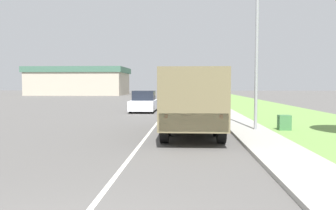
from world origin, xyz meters
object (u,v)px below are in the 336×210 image
(car_third_ahead, at_px, (165,95))
(car_fourth_ahead, at_px, (187,93))
(lamp_post, at_px, (251,45))
(military_truck, at_px, (192,98))
(car_nearest_ahead, at_px, (144,102))
(car_second_ahead, at_px, (187,99))

(car_third_ahead, distance_m, car_fourth_ahead, 15.10)
(lamp_post, bearing_deg, military_truck, -165.45)
(military_truck, bearing_deg, car_third_ahead, 95.75)
(car_nearest_ahead, distance_m, car_second_ahead, 10.30)
(military_truck, height_order, car_second_ahead, military_truck)
(car_third_ahead, bearing_deg, military_truck, -84.25)
(car_second_ahead, xyz_separation_m, car_fourth_ahead, (0.08, 27.65, 0.01))
(lamp_post, bearing_deg, car_second_ahead, 97.64)
(car_nearest_ahead, relative_size, car_second_ahead, 0.93)
(car_fourth_ahead, bearing_deg, car_second_ahead, -90.16)
(car_second_ahead, distance_m, car_fourth_ahead, 27.65)
(car_third_ahead, height_order, lamp_post, lamp_post)
(car_third_ahead, distance_m, lamp_post, 34.29)
(car_second_ahead, height_order, car_third_ahead, car_third_ahead)
(car_third_ahead, bearing_deg, lamp_post, -79.69)
(car_second_ahead, bearing_deg, military_truck, -89.69)
(car_fourth_ahead, bearing_deg, lamp_post, -86.81)
(military_truck, distance_m, car_nearest_ahead, 12.22)
(car_fourth_ahead, bearing_deg, car_third_ahead, -103.06)
(car_fourth_ahead, bearing_deg, military_truck, -89.95)
(car_nearest_ahead, bearing_deg, car_third_ahead, 89.64)
(car_second_ahead, bearing_deg, car_third_ahead, 104.46)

